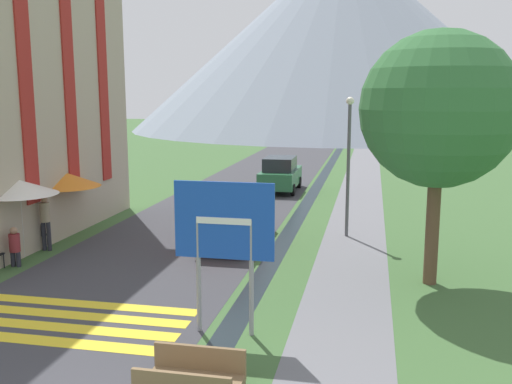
# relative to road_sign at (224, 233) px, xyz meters

# --- Properties ---
(ground_plane) EXTENTS (160.00, 160.00, 0.00)m
(ground_plane) POSITION_rel_road_sign_xyz_m (-1.13, 15.54, -2.22)
(ground_plane) COLOR #3D6033
(road) EXTENTS (6.40, 60.00, 0.01)m
(road) POSITION_rel_road_sign_xyz_m (-3.63, 25.54, -2.21)
(road) COLOR #38383D
(road) RESTS_ON ground_plane
(footpath) EXTENTS (2.20, 60.00, 0.01)m
(footpath) POSITION_rel_road_sign_xyz_m (2.47, 25.54, -2.21)
(footpath) COLOR slate
(footpath) RESTS_ON ground_plane
(drainage_channel) EXTENTS (0.60, 60.00, 0.00)m
(drainage_channel) POSITION_rel_road_sign_xyz_m (0.07, 25.54, -2.22)
(drainage_channel) COLOR black
(drainage_channel) RESTS_ON ground_plane
(crosswalk_marking) EXTENTS (5.44, 2.54, 0.01)m
(crosswalk_marking) POSITION_rel_road_sign_xyz_m (-3.63, -0.11, -2.21)
(crosswalk_marking) COLOR yellow
(crosswalk_marking) RESTS_ON ground_plane
(mountain_distant) EXTENTS (58.23, 58.23, 25.82)m
(mountain_distant) POSITION_rel_road_sign_xyz_m (-1.58, 71.13, 10.69)
(mountain_distant) COLOR gray
(mountain_distant) RESTS_ON ground_plane
(road_sign) EXTENTS (2.15, 0.11, 3.31)m
(road_sign) POSITION_rel_road_sign_xyz_m (0.00, 0.00, 0.00)
(road_sign) COLOR gray
(road_sign) RESTS_ON ground_plane
(footbridge) EXTENTS (1.70, 1.10, 0.65)m
(footbridge) POSITION_rel_road_sign_xyz_m (0.07, -2.58, -1.99)
(footbridge) COLOR brown
(footbridge) RESTS_ON ground_plane
(parked_car_near) EXTENTS (1.76, 4.46, 1.82)m
(parked_car_near) POSITION_rel_road_sign_xyz_m (-1.53, 7.28, -1.31)
(parked_car_near) COLOR #A31919
(parked_car_near) RESTS_ON ground_plane
(parked_car_far) EXTENTS (1.86, 4.02, 1.82)m
(parked_car_far) POSITION_rel_road_sign_xyz_m (-1.69, 18.02, -1.31)
(parked_car_far) COLOR #28663D
(parked_car_far) RESTS_ON ground_plane
(cafe_chair_far_left) EXTENTS (0.40, 0.40, 0.85)m
(cafe_chair_far_left) POSITION_rel_road_sign_xyz_m (-7.75, 5.37, -1.70)
(cafe_chair_far_left) COLOR black
(cafe_chair_far_left) RESTS_ON ground_plane
(cafe_chair_far_right) EXTENTS (0.40, 0.40, 0.85)m
(cafe_chair_far_right) POSITION_rel_road_sign_xyz_m (-7.83, 5.55, -1.70)
(cafe_chair_far_right) COLOR black
(cafe_chair_far_right) RESTS_ON ground_plane
(cafe_umbrella_middle_white) EXTENTS (2.34, 2.34, 2.47)m
(cafe_umbrella_middle_white) POSITION_rel_road_sign_xyz_m (-7.65, 4.28, 0.03)
(cafe_umbrella_middle_white) COLOR #B7B2A8
(cafe_umbrella_middle_white) RESTS_ON ground_plane
(cafe_umbrella_rear_orange) EXTENTS (2.49, 2.49, 2.33)m
(cafe_umbrella_rear_orange) POSITION_rel_road_sign_xyz_m (-7.72, 7.09, -0.15)
(cafe_umbrella_rear_orange) COLOR #B7B2A8
(cafe_umbrella_rear_orange) RESTS_ON ground_plane
(person_seated_near) EXTENTS (0.32, 0.32, 1.21)m
(person_seated_near) POSITION_rel_road_sign_xyz_m (-7.32, 3.38, -1.55)
(person_seated_near) COLOR #282833
(person_seated_near) RESTS_ON ground_plane
(person_standing_terrace) EXTENTS (0.32, 0.32, 1.81)m
(person_standing_terrace) POSITION_rel_road_sign_xyz_m (-7.39, 5.17, -1.16)
(person_standing_terrace) COLOR #282833
(person_standing_terrace) RESTS_ON ground_plane
(streetlamp) EXTENTS (0.28, 0.28, 4.98)m
(streetlamp) POSITION_rel_road_sign_xyz_m (2.18, 9.07, 0.75)
(streetlamp) COLOR #515156
(streetlamp) RESTS_ON ground_plane
(tree_by_path) EXTENTS (4.09, 4.09, 6.75)m
(tree_by_path) POSITION_rel_road_sign_xyz_m (4.64, 4.27, 2.46)
(tree_by_path) COLOR brown
(tree_by_path) RESTS_ON ground_plane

